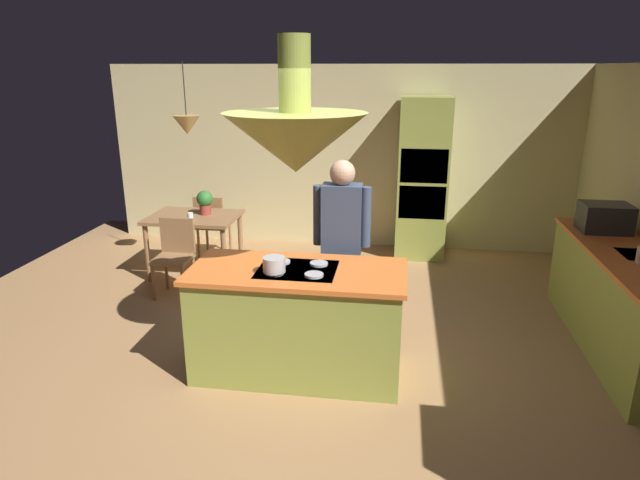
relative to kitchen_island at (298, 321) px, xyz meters
The scene contains 15 objects.
ground 0.51m from the kitchen_island, 90.00° to the left, with size 8.16×8.16×0.00m, color #AD7F51.
wall_back 3.74m from the kitchen_island, 90.00° to the left, with size 6.80×0.10×2.55m, color beige.
kitchen_island is the anchor object (origin of this frame).
counter_run_right 2.95m from the kitchen_island, 15.72° to the left, with size 0.73×2.42×0.93m.
oven_tower 3.48m from the kitchen_island, 71.26° to the left, with size 0.66×0.62×2.15m.
dining_table 2.71m from the kitchen_island, 128.99° to the left, with size 1.08×0.80×0.76m.
person_at_island 0.91m from the kitchen_island, 67.12° to the left, with size 0.53×0.23×1.72m.
range_hood 1.52m from the kitchen_island, 90.00° to the right, with size 1.10×1.10×1.00m.
pendant_light_over_table 3.04m from the kitchen_island, 128.99° to the left, with size 0.32×0.32×0.82m.
chair_facing_island 2.25m from the kitchen_island, 139.01° to the left, with size 0.40×0.40×0.87m.
chair_by_back_wall 3.21m from the kitchen_island, 121.98° to the left, with size 0.40×0.40×0.87m.
potted_plant_on_table 2.73m from the kitchen_island, 125.78° to the left, with size 0.20×0.20×0.30m.
cup_on_table 2.54m from the kitchen_island, 131.16° to the left, with size 0.07×0.07×0.09m, color white.
microwave_on_counter 3.27m from the kitchen_island, 28.08° to the left, with size 0.46×0.36×0.28m, color #232326.
cooking_pot_on_cooktop 0.58m from the kitchen_island, 140.91° to the right, with size 0.18×0.18×0.12m, color #B2B2B7.
Camera 1 is at (0.79, -4.27, 2.50)m, focal length 30.50 mm.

